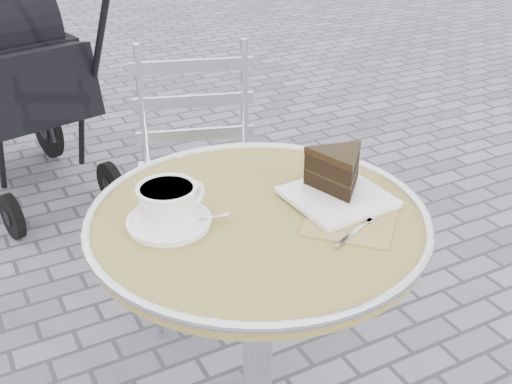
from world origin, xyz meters
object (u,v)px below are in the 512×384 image
cake_plate_set (338,176)px  baby_stroller (11,86)px  cafe_table (258,280)px  cappuccino_set (169,208)px  bistro_chair (198,149)px

cake_plate_set → baby_stroller: bearing=100.2°
cafe_table → cake_plate_set: cake_plate_set is taller
cappuccino_set → cake_plate_set: 0.37m
cafe_table → bistro_chair: 0.77m
cake_plate_set → baby_stroller: (-0.42, 1.83, -0.29)m
cake_plate_set → baby_stroller: baby_stroller is taller
bistro_chair → baby_stroller: size_ratio=0.78×
cappuccino_set → baby_stroller: bearing=77.3°
cappuccino_set → baby_stroller: 1.79m
cafe_table → cake_plate_set: size_ratio=2.25×
cappuccino_set → baby_stroller: baby_stroller is taller
baby_stroller → cake_plate_set: bearing=-89.1°
bistro_chair → baby_stroller: bearing=129.2°
cafe_table → baby_stroller: bearing=97.2°
cappuccino_set → bistro_chair: 0.81m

